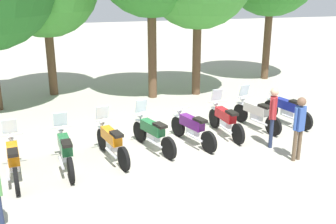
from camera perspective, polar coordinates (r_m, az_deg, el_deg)
The scene contains 11 objects.
ground_plane at distance 11.88m, azimuth 0.67°, elevation -4.85°, with size 80.00×80.00×0.00m, color #ADA899.
motorcycle_0 at distance 10.46m, azimuth -21.31°, elevation -6.37°, with size 0.62×2.19×1.37m.
motorcycle_1 at distance 10.60m, azimuth -14.54°, elevation -5.34°, with size 0.62×2.19×1.37m.
motorcycle_2 at distance 10.94m, azimuth -8.13°, elevation -4.18°, with size 0.75×2.15×1.37m.
motorcycle_3 at distance 11.45m, azimuth -2.24°, elevation -2.98°, with size 0.89×2.11×1.37m.
motorcycle_4 at distance 11.88m, azimuth 3.48°, elevation -2.29°, with size 0.84×2.12×0.99m.
motorcycle_5 at distance 12.66m, azimuth 8.21°, elevation -1.07°, with size 0.62×2.19×1.37m.
motorcycle_6 at distance 13.45m, azimuth 12.48°, elevation -0.18°, with size 0.80×2.14×1.37m.
motorcycle_7 at distance 14.17m, azimuth 16.66°, elevation 0.36°, with size 0.76×2.15×0.99m.
person_1 at distance 11.85m, azimuth 14.84°, elevation -0.05°, with size 0.32×0.39×1.80m.
person_2 at distance 11.13m, azimuth 18.35°, elevation -1.60°, with size 0.41×0.28×1.78m.
Camera 1 is at (-3.14, -10.49, 4.62)m, focal length 42.42 mm.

